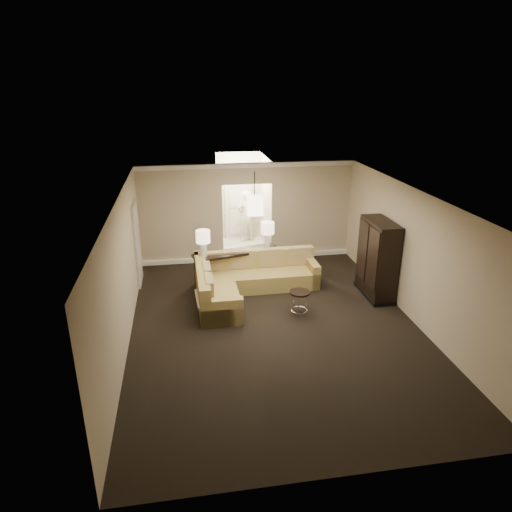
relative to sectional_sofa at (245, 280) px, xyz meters
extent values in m
plane|color=black|center=(0.41, -1.67, -0.36)|extent=(8.00, 8.00, 0.00)
cube|color=#C0B091|center=(0.41, 2.33, 1.04)|extent=(6.00, 0.04, 2.80)
cube|color=#C0B091|center=(0.41, -5.67, 1.04)|extent=(6.00, 0.04, 2.80)
cube|color=#C0B091|center=(-2.59, -1.67, 1.04)|extent=(0.04, 8.00, 2.80)
cube|color=#C0B091|center=(3.41, -1.67, 1.04)|extent=(0.04, 8.00, 2.80)
cube|color=white|center=(0.41, -1.67, 2.44)|extent=(6.00, 8.00, 0.02)
cube|color=white|center=(0.41, 2.28, 2.37)|extent=(6.00, 0.10, 0.12)
cube|color=white|center=(0.41, 2.28, -0.30)|extent=(6.00, 0.10, 0.12)
cube|color=silver|center=(-2.56, 1.13, 0.69)|extent=(0.05, 0.90, 2.10)
cube|color=beige|center=(0.41, 3.33, -0.36)|extent=(1.40, 2.00, 0.01)
cube|color=beige|center=(-0.29, 3.33, 1.04)|extent=(0.04, 2.00, 2.80)
cube|color=beige|center=(1.11, 3.33, 1.04)|extent=(0.04, 2.00, 2.80)
cube|color=beige|center=(0.41, 4.33, 1.04)|extent=(1.40, 0.04, 2.80)
cube|color=silver|center=(0.41, 4.30, 0.69)|extent=(0.90, 0.05, 2.10)
cube|color=brown|center=(0.36, 0.33, -0.15)|extent=(3.04, 0.93, 0.42)
cube|color=brown|center=(-0.69, -0.84, -0.15)|extent=(0.92, 1.42, 0.42)
cube|color=brown|center=(0.36, 0.67, 0.29)|extent=(3.04, 0.27, 0.47)
cube|color=brown|center=(-1.03, -0.34, 0.29)|extent=(0.26, 2.43, 0.47)
cube|color=brown|center=(1.78, 0.34, -0.05)|extent=(0.21, 0.91, 0.63)
cube|color=brown|center=(-0.69, -1.45, -0.05)|extent=(0.91, 0.21, 0.63)
cube|color=tan|center=(-0.75, 0.61, 0.32)|extent=(0.63, 0.17, 0.47)
cube|color=tan|center=(0.00, 0.61, 0.32)|extent=(0.63, 0.17, 0.47)
cube|color=tan|center=(0.76, 0.62, 0.32)|extent=(0.63, 0.17, 0.47)
cube|color=tan|center=(1.52, 0.62, 0.32)|extent=(0.63, 0.17, 0.47)
cube|color=tan|center=(-0.91, -0.23, 0.32)|extent=(0.17, 0.61, 0.47)
cube|color=tan|center=(-0.90, -0.94, 0.32)|extent=(0.17, 0.61, 0.47)
cube|color=beige|center=(-0.73, -0.79, -0.20)|extent=(0.89, 0.89, 0.32)
cube|color=beige|center=(-0.73, -0.79, -0.01)|extent=(0.99, 0.99, 0.06)
cube|color=black|center=(-0.77, -0.84, 0.03)|extent=(0.05, 0.15, 0.02)
cube|color=beige|center=(-0.59, -0.64, 0.02)|extent=(0.22, 0.29, 0.01)
cube|color=black|center=(-0.10, 0.72, 0.47)|extent=(2.28, 1.04, 0.06)
cube|color=black|center=(-1.08, 0.47, 0.04)|extent=(0.19, 0.46, 0.81)
cube|color=black|center=(0.88, 0.97, 0.04)|extent=(0.19, 0.46, 0.81)
cube|color=black|center=(-0.10, 0.72, -0.24)|extent=(2.17, 0.97, 0.04)
cube|color=black|center=(3.11, -0.54, 0.57)|extent=(0.52, 1.25, 1.87)
cube|color=black|center=(2.85, -0.85, 0.71)|extent=(0.03, 0.55, 1.42)
cube|color=black|center=(2.85, -0.23, 0.71)|extent=(0.03, 0.55, 1.42)
cube|color=black|center=(3.11, -0.54, -0.32)|extent=(0.55, 1.30, 0.09)
cylinder|color=black|center=(1.06, -1.22, 0.18)|extent=(0.45, 0.45, 0.04)
torus|color=silver|center=(1.06, -1.22, -0.26)|extent=(0.37, 0.37, 0.02)
cylinder|color=silver|center=(1.23, -1.19, -0.10)|extent=(0.02, 0.02, 0.53)
cylinder|color=silver|center=(0.95, -1.08, -0.10)|extent=(0.02, 0.02, 0.53)
cylinder|color=silver|center=(0.99, -1.38, -0.10)|extent=(0.02, 0.02, 0.53)
cylinder|color=white|center=(-0.93, 0.51, 0.67)|extent=(0.16, 0.16, 0.35)
cylinder|color=#FFEEBF|center=(-0.93, 0.51, 1.00)|extent=(0.34, 0.34, 0.30)
cylinder|color=white|center=(0.73, 0.93, 0.67)|extent=(0.16, 0.16, 0.35)
cylinder|color=#FFEEBF|center=(0.73, 0.93, 1.00)|extent=(0.34, 0.34, 0.30)
cylinder|color=black|center=(0.41, 1.03, 2.14)|extent=(0.02, 0.02, 0.60)
cube|color=#FFECC6|center=(0.41, 1.03, 1.59)|extent=(0.38, 0.38, 0.48)
imported|color=#EDE7C9|center=(0.60, 3.93, 0.55)|extent=(0.77, 0.63, 1.83)
camera|label=1|loc=(-1.36, -9.98, 4.54)|focal=32.00mm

